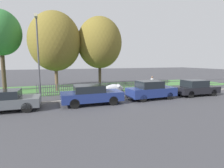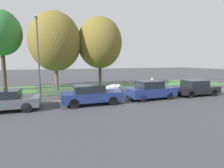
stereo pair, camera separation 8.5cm
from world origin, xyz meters
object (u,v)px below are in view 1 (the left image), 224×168
at_px(tree_nearest_kerb, 0,33).
at_px(parked_car_silver_hatchback, 7,100).
at_px(tree_behind_motorcycle, 55,42).
at_px(parked_car_red_compact, 195,88).
at_px(covered_motorcycle, 114,89).
at_px(tree_mid_park, 100,43).
at_px(parked_car_black_saloon, 91,94).
at_px(parked_car_navy_estate, 151,90).
at_px(street_lamp, 38,50).
at_px(pedestrian_near_fence, 152,83).

bearing_deg(tree_nearest_kerb, parked_car_silver_hatchback, -77.65).
bearing_deg(tree_behind_motorcycle, parked_car_silver_hatchback, -114.92).
bearing_deg(tree_behind_motorcycle, parked_car_red_compact, -31.00).
relative_size(covered_motorcycle, tree_mid_park, 0.23).
height_order(parked_car_red_compact, tree_behind_motorcycle, tree_behind_motorcycle).
distance_m(parked_car_black_saloon, parked_car_navy_estate, 5.08).
distance_m(tree_behind_motorcycle, tree_mid_park, 4.81).
height_order(parked_car_silver_hatchback, street_lamp, street_lamp).
xyz_separation_m(covered_motorcycle, tree_behind_motorcycle, (-4.84, 4.75, 4.53)).
xyz_separation_m(parked_car_navy_estate, tree_behind_motorcycle, (-7.19, 7.12, 4.40)).
bearing_deg(parked_car_silver_hatchback, pedestrian_near_fence, 16.11).
height_order(parked_car_navy_estate, tree_behind_motorcycle, tree_behind_motorcycle).
bearing_deg(tree_behind_motorcycle, covered_motorcycle, -44.48).
distance_m(parked_car_red_compact, pedestrian_near_fence, 4.20).
bearing_deg(tree_nearest_kerb, covered_motorcycle, -30.39).
xyz_separation_m(parked_car_silver_hatchback, tree_mid_park, (8.11, 7.07, 4.51)).
distance_m(covered_motorcycle, tree_behind_motorcycle, 8.15).
distance_m(parked_car_black_saloon, pedestrian_near_fence, 8.08).
relative_size(parked_car_red_compact, tree_nearest_kerb, 0.50).
xyz_separation_m(tree_behind_motorcycle, pedestrian_near_fence, (9.43, -3.78, -4.27)).
relative_size(parked_car_navy_estate, tree_mid_park, 0.51).
distance_m(tree_mid_park, pedestrian_near_fence, 7.34).
relative_size(parked_car_black_saloon, parked_car_red_compact, 1.07).
xyz_separation_m(parked_car_black_saloon, street_lamp, (-3.52, 1.80, 3.22)).
height_order(parked_car_silver_hatchback, tree_behind_motorcycle, tree_behind_motorcycle).
bearing_deg(tree_mid_park, parked_car_black_saloon, -110.72).
bearing_deg(parked_car_silver_hatchback, tree_behind_motorcycle, 66.52).
bearing_deg(covered_motorcycle, street_lamp, -169.63).
xyz_separation_m(parked_car_black_saloon, parked_car_red_compact, (9.81, 0.02, -0.02)).
bearing_deg(parked_car_navy_estate, parked_car_black_saloon, 178.70).
bearing_deg(pedestrian_near_fence, parked_car_red_compact, 11.48).
distance_m(parked_car_navy_estate, street_lamp, 9.34).
relative_size(parked_car_black_saloon, pedestrian_near_fence, 2.80).
distance_m(tree_nearest_kerb, street_lamp, 7.69).
bearing_deg(covered_motorcycle, parked_car_navy_estate, -40.62).
relative_size(tree_nearest_kerb, street_lamp, 1.29).
bearing_deg(parked_car_red_compact, tree_nearest_kerb, 155.69).
relative_size(parked_car_black_saloon, street_lamp, 0.69).
bearing_deg(tree_behind_motorcycle, pedestrian_near_fence, -21.81).
xyz_separation_m(parked_car_navy_estate, tree_nearest_kerb, (-12.28, 8.19, 5.17)).
xyz_separation_m(covered_motorcycle, tree_mid_park, (-0.03, 4.71, 4.56)).
bearing_deg(tree_mid_park, parked_car_red_compact, -45.02).
relative_size(tree_mid_park, street_lamp, 1.26).
height_order(parked_car_red_compact, tree_mid_park, tree_mid_park).
distance_m(parked_car_black_saloon, street_lamp, 5.10).
bearing_deg(parked_car_navy_estate, tree_nearest_kerb, 144.28).
relative_size(tree_behind_motorcycle, street_lamp, 1.29).
height_order(parked_car_silver_hatchback, parked_car_black_saloon, parked_car_black_saloon).
distance_m(parked_car_navy_estate, covered_motorcycle, 3.34).
distance_m(tree_nearest_kerb, tree_behind_motorcycle, 5.26).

